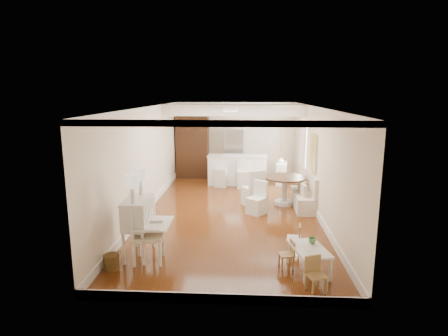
# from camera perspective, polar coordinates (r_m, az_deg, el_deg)

# --- Properties ---
(room) EXTENTS (9.00, 9.04, 2.82)m
(room) POSITION_cam_1_polar(r_m,az_deg,el_deg) (10.05, 1.39, 4.68)
(room) COLOR brown
(room) RESTS_ON ground
(secretary_bureau) EXTENTS (0.94, 0.96, 1.18)m
(secretary_bureau) POSITION_cam_1_polar(r_m,az_deg,el_deg) (7.56, -12.90, -8.81)
(secretary_bureau) COLOR white
(secretary_bureau) RESTS_ON ground
(gustavian_armchair) EXTENTS (0.66, 0.66, 1.06)m
(gustavian_armchair) POSITION_cam_1_polar(r_m,az_deg,el_deg) (7.31, -11.45, -9.97)
(gustavian_armchair) COLOR white
(gustavian_armchair) RESTS_ON ground
(wicker_basket) EXTENTS (0.29, 0.29, 0.29)m
(wicker_basket) POSITION_cam_1_polar(r_m,az_deg,el_deg) (7.30, -16.80, -13.56)
(wicker_basket) COLOR brown
(wicker_basket) RESTS_ON ground
(kids_table) EXTENTS (0.74, 1.01, 0.45)m
(kids_table) POSITION_cam_1_polar(r_m,az_deg,el_deg) (7.07, 12.78, -13.48)
(kids_table) COLOR white
(kids_table) RESTS_ON ground
(kids_chair_a) EXTENTS (0.30, 0.30, 0.53)m
(kids_chair_a) POSITION_cam_1_polar(r_m,az_deg,el_deg) (7.11, 9.48, -12.82)
(kids_chair_a) COLOR tan
(kids_chair_a) RESTS_ON ground
(kids_chair_b) EXTENTS (0.31, 0.31, 0.55)m
(kids_chair_b) POSITION_cam_1_polar(r_m,az_deg,el_deg) (7.86, 10.57, -10.35)
(kids_chair_b) COLOR tan
(kids_chair_b) RESTS_ON ground
(kids_chair_c) EXTENTS (0.37, 0.37, 0.59)m
(kids_chair_c) POSITION_cam_1_polar(r_m,az_deg,el_deg) (6.41, 13.87, -15.55)
(kids_chair_c) COLOR #A17E49
(kids_chair_c) RESTS_ON ground
(banquette) EXTENTS (0.52, 1.60, 0.98)m
(banquette) POSITION_cam_1_polar(r_m,az_deg,el_deg) (10.63, 11.98, -3.39)
(banquette) COLOR silver
(banquette) RESTS_ON ground
(dining_table) EXTENTS (1.55, 1.55, 0.81)m
(dining_table) POSITION_cam_1_polar(r_m,az_deg,el_deg) (10.85, 9.19, -3.42)
(dining_table) COLOR #452716
(dining_table) RESTS_ON ground
(slip_chair_near) EXTENTS (0.59, 0.60, 0.87)m
(slip_chair_near) POSITION_cam_1_polar(r_m,az_deg,el_deg) (9.92, 4.97, -4.57)
(slip_chair_near) COLOR white
(slip_chair_near) RESTS_ON ground
(slip_chair_far) EXTENTS (0.68, 0.69, 1.05)m
(slip_chair_far) POSITION_cam_1_polar(r_m,az_deg,el_deg) (10.63, 4.44, -2.97)
(slip_chair_far) COLOR white
(slip_chair_far) RESTS_ON ground
(breakfast_counter) EXTENTS (2.05, 0.65, 1.03)m
(breakfast_counter) POSITION_cam_1_polar(r_m,az_deg,el_deg) (13.03, 2.02, -0.28)
(breakfast_counter) COLOR white
(breakfast_counter) RESTS_ON ground
(bar_stool_left) EXTENTS (0.48, 0.48, 1.00)m
(bar_stool_left) POSITION_cam_1_polar(r_m,az_deg,el_deg) (12.71, -0.39, -0.64)
(bar_stool_left) COLOR silver
(bar_stool_left) RESTS_ON ground
(bar_stool_right) EXTENTS (0.40, 0.40, 0.92)m
(bar_stool_right) POSITION_cam_1_polar(r_m,az_deg,el_deg) (12.55, 2.85, -1.00)
(bar_stool_right) COLOR silver
(bar_stool_right) RESTS_ON ground
(pantry_cabinet) EXTENTS (1.20, 0.60, 2.30)m
(pantry_cabinet) POSITION_cam_1_polar(r_m,az_deg,el_deg) (14.11, -4.80, 3.22)
(pantry_cabinet) COLOR #381E11
(pantry_cabinet) RESTS_ON ground
(fridge) EXTENTS (0.75, 0.65, 1.80)m
(fridge) POSITION_cam_1_polar(r_m,az_deg,el_deg) (13.98, 2.94, 2.13)
(fridge) COLOR silver
(fridge) RESTS_ON ground
(sideboard) EXTENTS (0.45, 0.84, 0.77)m
(sideboard) POSITION_cam_1_polar(r_m,az_deg,el_deg) (13.23, 8.74, -0.81)
(sideboard) COLOR white
(sideboard) RESTS_ON ground
(pencil_cup) EXTENTS (0.16, 0.16, 0.11)m
(pencil_cup) POSITION_cam_1_polar(r_m,az_deg,el_deg) (7.16, 13.28, -10.71)
(pencil_cup) COLOR #5C9D60
(pencil_cup) RESTS_ON kids_table
(branch_vase) EXTENTS (0.21, 0.21, 0.21)m
(branch_vase) POSITION_cam_1_polar(r_m,az_deg,el_deg) (13.09, 8.69, 1.24)
(branch_vase) COLOR white
(branch_vase) RESTS_ON sideboard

